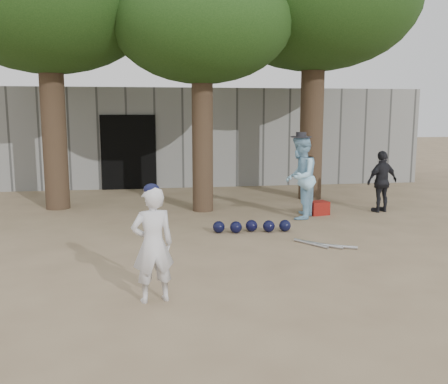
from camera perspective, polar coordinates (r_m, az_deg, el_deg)
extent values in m
plane|color=#937C5E|center=(7.59, -3.35, -8.41)|extent=(70.00, 70.00, 0.00)
imported|color=silver|center=(6.09, -8.14, -6.00)|extent=(0.58, 0.44, 1.42)
imported|color=#9CD2F2|center=(10.82, 8.69, 1.66)|extent=(1.01, 1.09, 1.79)
imported|color=black|center=(11.99, 17.61, 1.15)|extent=(0.89, 0.56, 1.41)
cube|color=maroon|center=(11.40, 10.73, -1.81)|extent=(0.48, 0.40, 0.30)
cube|color=gray|center=(15.24, -6.33, 6.15)|extent=(16.00, 0.35, 3.00)
cube|color=black|center=(15.06, -10.85, 4.48)|extent=(1.60, 0.08, 2.20)
cube|color=slate|center=(17.74, -6.70, 6.56)|extent=(16.00, 5.00, 3.00)
sphere|color=black|center=(9.54, -0.60, -4.02)|extent=(0.23, 0.23, 0.23)
sphere|color=black|center=(9.52, 1.37, -4.04)|extent=(0.23, 0.23, 0.23)
sphere|color=black|center=(9.66, 3.16, -3.87)|extent=(0.23, 0.23, 0.23)
sphere|color=black|center=(9.64, 5.14, -3.91)|extent=(0.23, 0.23, 0.23)
sphere|color=black|center=(9.72, 6.98, -3.84)|extent=(0.23, 0.23, 0.23)
cylinder|color=#B1B2B8|center=(8.84, 9.90, -5.81)|extent=(0.45, 0.63, 0.06)
cylinder|color=#B1B2B8|center=(8.79, 11.27, -5.94)|extent=(0.56, 0.53, 0.06)
cylinder|color=#B1B2B8|center=(8.74, 12.66, -6.07)|extent=(0.67, 0.37, 0.06)
cylinder|color=brown|center=(12.40, -19.05, 10.80)|extent=(0.56, 0.56, 5.50)
ellipsoid|color=#284C19|center=(12.62, -19.54, 19.67)|extent=(4.80, 4.80, 3.12)
cylinder|color=brown|center=(11.48, -2.50, 10.21)|extent=(0.48, 0.48, 5.00)
ellipsoid|color=#284C19|center=(11.64, -2.56, 18.61)|extent=(4.00, 4.00, 2.60)
cylinder|color=brown|center=(13.33, 10.09, 11.66)|extent=(0.60, 0.60, 5.80)
ellipsoid|color=#284C19|center=(13.59, 10.35, 20.53)|extent=(5.20, 5.20, 3.38)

